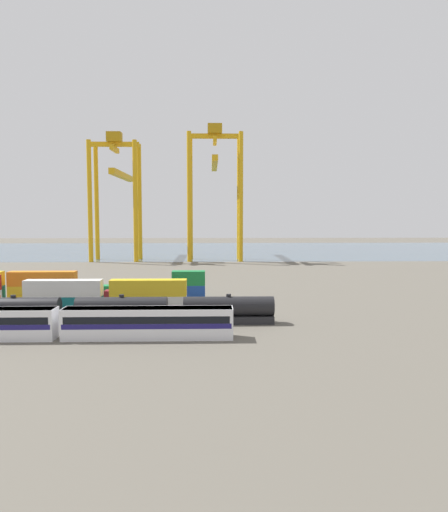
{
  "coord_description": "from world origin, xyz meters",
  "views": [
    {
      "loc": [
        13.18,
        -81.88,
        15.46
      ],
      "look_at": [
        16.41,
        36.03,
        5.63
      ],
      "focal_mm": 34.62,
      "sensor_mm": 36.0,
      "label": 1
    }
  ],
  "objects": [
    {
      "name": "ground_plane",
      "position": [
        0.0,
        40.0,
        0.0
      ],
      "size": [
        420.0,
        420.0,
        0.0
      ],
      "primitive_type": "plane",
      "color": "#5B564C"
    },
    {
      "name": "harbour_water",
      "position": [
        0.0,
        135.48,
        0.0
      ],
      "size": [
        400.0,
        110.0,
        0.01
      ],
      "primitive_type": "cube",
      "color": "#475B6B",
      "rests_on": "ground_plane"
    },
    {
      "name": "passenger_train",
      "position": [
        -5.69,
        -20.84,
        2.14
      ],
      "size": [
        43.28,
        3.14,
        3.9
      ],
      "color": "silver",
      "rests_on": "ground_plane"
    },
    {
      "name": "freight_tank_row",
      "position": [
        0.54,
        -12.36,
        1.96
      ],
      "size": [
        43.3,
        2.75,
        4.21
      ],
      "color": "#232326",
      "rests_on": "ground_plane"
    },
    {
      "name": "shipping_container_2",
      "position": [
        -10.18,
        -3.7,
        1.3
      ],
      "size": [
        12.1,
        2.44,
        2.6
      ],
      "primitive_type": "cube",
      "color": "#146066",
      "rests_on": "ground_plane"
    },
    {
      "name": "shipping_container_3",
      "position": [
        -10.18,
        -3.7,
        3.9
      ],
      "size": [
        12.1,
        2.44,
        2.6
      ],
      "primitive_type": "cube",
      "color": "silver",
      "rests_on": "shipping_container_2"
    },
    {
      "name": "shipping_container_4",
      "position": [
        3.27,
        -3.7,
        1.3
      ],
      "size": [
        12.1,
        2.44,
        2.6
      ],
      "primitive_type": "cube",
      "color": "silver",
      "rests_on": "ground_plane"
    },
    {
      "name": "shipping_container_5",
      "position": [
        3.27,
        -3.7,
        3.9
      ],
      "size": [
        12.1,
        2.44,
        2.6
      ],
      "primitive_type": "cube",
      "color": "gold",
      "rests_on": "shipping_container_4"
    },
    {
      "name": "shipping_container_10",
      "position": [
        -12.4,
        2.27,
        1.3
      ],
      "size": [
        6.04,
        2.44,
        2.6
      ],
      "primitive_type": "cube",
      "color": "#1C4299",
      "rests_on": "ground_plane"
    },
    {
      "name": "shipping_container_11",
      "position": [
        1.13,
        2.27,
        1.3
      ],
      "size": [
        12.1,
        2.44,
        2.6
      ],
      "primitive_type": "cube",
      "color": "maroon",
      "rests_on": "ground_plane"
    },
    {
      "name": "shipping_container_14",
      "position": [
        -17.5,
        8.24,
        1.3
      ],
      "size": [
        12.1,
        2.44,
        2.6
      ],
      "primitive_type": "cube",
      "color": "gold",
      "rests_on": "ground_plane"
    },
    {
      "name": "shipping_container_15",
      "position": [
        -17.5,
        8.24,
        3.9
      ],
      "size": [
        12.1,
        2.44,
        2.6
      ],
      "primitive_type": "cube",
      "color": "orange",
      "rests_on": "shipping_container_14"
    },
    {
      "name": "shipping_container_16",
      "position": [
        -4.19,
        8.24,
        1.3
      ],
      "size": [
        6.04,
        2.44,
        2.6
      ],
      "primitive_type": "cube",
      "color": "#197538",
      "rests_on": "ground_plane"
    },
    {
      "name": "shipping_container_17",
      "position": [
        9.12,
        8.24,
        1.3
      ],
      "size": [
        6.04,
        2.44,
        2.6
      ],
      "primitive_type": "cube",
      "color": "#1C4299",
      "rests_on": "ground_plane"
    },
    {
      "name": "shipping_container_18",
      "position": [
        9.12,
        8.24,
        3.9
      ],
      "size": [
        6.04,
        2.44,
        2.6
      ],
      "primitive_type": "cube",
      "color": "#197538",
      "rests_on": "shipping_container_17"
    },
    {
      "name": "gantry_crane_west",
      "position": [
        -18.87,
        89.63,
        26.02
      ],
      "size": [
        16.45,
        39.36,
        43.0
      ],
      "color": "gold",
      "rests_on": "ground_plane"
    },
    {
      "name": "gantry_crane_central",
      "position": [
        14.71,
        89.52,
        28.24
      ],
      "size": [
        18.56,
        39.62,
        45.84
      ],
      "color": "gold",
      "rests_on": "ground_plane"
    }
  ]
}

